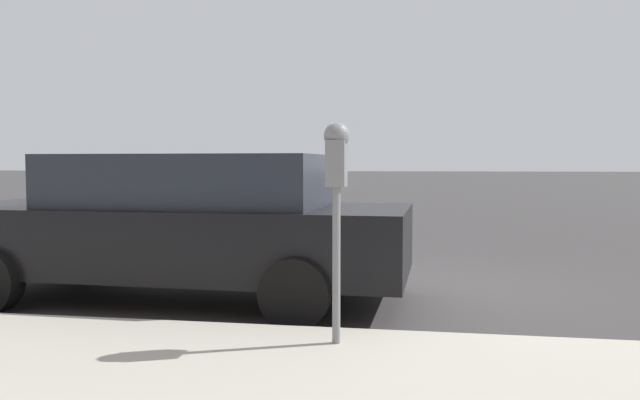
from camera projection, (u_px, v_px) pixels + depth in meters
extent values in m
plane|color=#3D3A3A|center=(403.00, 291.00, 7.18)|extent=(220.00, 220.00, 0.00)
cylinder|color=gray|center=(336.00, 265.00, 4.61)|extent=(0.06, 0.06, 1.17)
cube|color=gray|center=(336.00, 163.00, 4.56)|extent=(0.20, 0.14, 0.34)
sphere|color=gray|center=(337.00, 136.00, 4.55)|extent=(0.19, 0.19, 0.19)
cube|color=#B21919|center=(338.00, 169.00, 4.67)|extent=(0.01, 0.11, 0.12)
cube|color=black|center=(338.00, 153.00, 4.66)|extent=(0.01, 0.10, 0.08)
cube|color=black|center=(175.00, 238.00, 6.66)|extent=(1.96, 4.99, 0.70)
cube|color=#232833|center=(192.00, 180.00, 6.58)|extent=(1.68, 2.81, 0.54)
cylinder|color=black|center=(92.00, 254.00, 7.87)|extent=(0.24, 0.65, 0.64)
cylinder|color=black|center=(295.00, 293.00, 5.49)|extent=(0.24, 0.65, 0.64)
cylinder|color=black|center=(331.00, 261.00, 7.28)|extent=(0.24, 0.65, 0.64)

